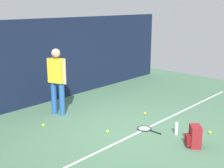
# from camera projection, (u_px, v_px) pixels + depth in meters

# --- Properties ---
(ground_plane) EXTENTS (12.00, 12.00, 0.00)m
(ground_plane) POSITION_uv_depth(u_px,v_px,m) (125.00, 130.00, 6.84)
(ground_plane) COLOR #4C7556
(back_fence) EXTENTS (10.00, 0.10, 2.38)m
(back_fence) POSITION_uv_depth(u_px,v_px,m) (45.00, 61.00, 8.51)
(back_fence) COLOR #141E38
(back_fence) RESTS_ON ground
(court_line) EXTENTS (9.00, 0.05, 0.00)m
(court_line) POSITION_uv_depth(u_px,v_px,m) (136.00, 134.00, 6.63)
(court_line) COLOR white
(court_line) RESTS_ON ground
(tennis_player) EXTENTS (0.34, 0.50, 1.70)m
(tennis_player) POSITION_uv_depth(u_px,v_px,m) (57.00, 78.00, 7.56)
(tennis_player) COLOR #2659A5
(tennis_player) RESTS_ON ground
(tennis_racket) EXTENTS (0.33, 0.62, 0.03)m
(tennis_racket) POSITION_uv_depth(u_px,v_px,m) (145.00, 129.00, 6.85)
(tennis_racket) COLOR black
(tennis_racket) RESTS_ON ground
(backpack) EXTENTS (0.38, 0.38, 0.44)m
(backpack) POSITION_uv_depth(u_px,v_px,m) (194.00, 137.00, 5.99)
(backpack) COLOR maroon
(backpack) RESTS_ON ground
(tennis_ball_near_player) EXTENTS (0.07, 0.07, 0.07)m
(tennis_ball_near_player) POSITION_uv_depth(u_px,v_px,m) (145.00, 113.00, 7.78)
(tennis_ball_near_player) COLOR #CCE033
(tennis_ball_near_player) RESTS_ON ground
(tennis_ball_by_fence) EXTENTS (0.07, 0.07, 0.07)m
(tennis_ball_by_fence) POSITION_uv_depth(u_px,v_px,m) (210.00, 132.00, 6.62)
(tennis_ball_by_fence) COLOR #CCE033
(tennis_ball_by_fence) RESTS_ON ground
(tennis_ball_mid_court) EXTENTS (0.07, 0.07, 0.07)m
(tennis_ball_mid_court) POSITION_uv_depth(u_px,v_px,m) (108.00, 132.00, 6.66)
(tennis_ball_mid_court) COLOR #CCE033
(tennis_ball_mid_court) RESTS_ON ground
(tennis_ball_far_left) EXTENTS (0.07, 0.07, 0.07)m
(tennis_ball_far_left) POSITION_uv_depth(u_px,v_px,m) (43.00, 125.00, 7.02)
(tennis_ball_far_left) COLOR #CCE033
(tennis_ball_far_left) RESTS_ON ground
(water_bottle) EXTENTS (0.07, 0.07, 0.28)m
(water_bottle) POSITION_uv_depth(u_px,v_px,m) (176.00, 129.00, 6.55)
(water_bottle) COLOR white
(water_bottle) RESTS_ON ground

